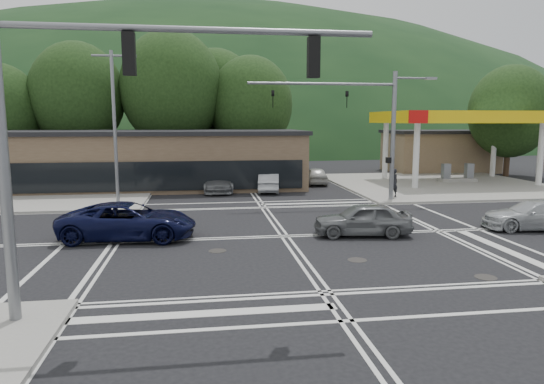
{
  "coord_description": "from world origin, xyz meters",
  "views": [
    {
      "loc": [
        -3.55,
        -20.45,
        5.03
      ],
      "look_at": [
        0.02,
        3.89,
        1.4
      ],
      "focal_mm": 32.0,
      "sensor_mm": 36.0,
      "label": 1
    }
  ],
  "objects": [
    {
      "name": "signal_mast_ne",
      "position": [
        6.95,
        8.2,
        5.07
      ],
      "size": [
        11.65,
        0.3,
        8.0
      ],
      "color": "slate",
      "rests_on": "ground"
    },
    {
      "name": "streetlight_nw",
      "position": [
        -8.44,
        9.0,
        5.05
      ],
      "size": [
        2.5,
        0.25,
        9.0
      ],
      "color": "slate",
      "rests_on": "ground"
    },
    {
      "name": "pedestrian",
      "position": [
        8.69,
        9.05,
        1.07
      ],
      "size": [
        0.76,
        0.6,
        1.84
      ],
      "primitive_type": "imported",
      "rotation": [
        0.0,
        0.0,
        3.41
      ],
      "color": "black",
      "rests_on": "sidewalk_ne"
    },
    {
      "name": "sidewalk_ne",
      "position": [
        15.0,
        15.0,
        0.07
      ],
      "size": [
        16.0,
        16.0,
        0.15
      ],
      "primitive_type": "cube",
      "color": "gray",
      "rests_on": "ground"
    },
    {
      "name": "signal_mast_sw",
      "position": [
        -6.39,
        -8.2,
        5.12
      ],
      "size": [
        9.14,
        0.28,
        8.0
      ],
      "color": "slate",
      "rests_on": "ground"
    },
    {
      "name": "car_northbound",
      "position": [
        -2.42,
        14.15,
        0.73
      ],
      "size": [
        2.05,
        5.03,
        1.46
      ],
      "primitive_type": "imported",
      "rotation": [
        0.0,
        0.0,
        -0.0
      ],
      "color": "slate",
      "rests_on": "ground"
    },
    {
      "name": "car_queue_a",
      "position": [
        1.19,
        13.5,
        0.67
      ],
      "size": [
        2.01,
        4.22,
        1.34
      ],
      "primitive_type": "imported",
      "rotation": [
        0.0,
        0.0,
        2.99
      ],
      "color": "#9DA0A4",
      "rests_on": "ground"
    },
    {
      "name": "tree_n_e",
      "position": [
        -2.0,
        28.0,
        7.14
      ],
      "size": [
        8.4,
        8.4,
        11.98
      ],
      "color": "#382619",
      "rests_on": "ground"
    },
    {
      "name": "car_silver_east",
      "position": [
        11.77,
        -0.3,
        0.68
      ],
      "size": [
        4.93,
        2.63,
        1.36
      ],
      "primitive_type": "imported",
      "rotation": [
        0.0,
        0.0,
        -1.73
      ],
      "color": "#B0B3B7",
      "rests_on": "ground"
    },
    {
      "name": "car_queue_b",
      "position": [
        5.5,
        17.12,
        0.67
      ],
      "size": [
        1.98,
        4.1,
        1.35
      ],
      "primitive_type": "imported",
      "rotation": [
        0.0,
        0.0,
        3.04
      ],
      "color": "#B4B5B0",
      "rests_on": "ground"
    },
    {
      "name": "tree_ne",
      "position": [
        24.0,
        20.0,
        5.84
      ],
      "size": [
        7.2,
        7.2,
        9.99
      ],
      "color": "#382619",
      "rests_on": "ground"
    },
    {
      "name": "car_blue_west",
      "position": [
        -6.69,
        0.5,
        0.79
      ],
      "size": [
        5.87,
        3.05,
        1.58
      ],
      "primitive_type": "imported",
      "rotation": [
        0.0,
        0.0,
        1.49
      ],
      "color": "black",
      "rests_on": "ground"
    },
    {
      "name": "gas_station_canopy",
      "position": [
        16.99,
        15.99,
        5.04
      ],
      "size": [
        12.32,
        8.34,
        5.75
      ],
      "color": "silver",
      "rests_on": "ground"
    },
    {
      "name": "tree_n_b",
      "position": [
        -6.0,
        24.0,
        7.79
      ],
      "size": [
        9.0,
        9.0,
        12.98
      ],
      "color": "#382619",
      "rests_on": "ground"
    },
    {
      "name": "tree_n_a",
      "position": [
        -14.0,
        24.0,
        7.14
      ],
      "size": [
        8.0,
        8.0,
        11.75
      ],
      "color": "#382619",
      "rests_on": "ground"
    },
    {
      "name": "sidewalk_nw",
      "position": [
        -15.0,
        15.0,
        0.07
      ],
      "size": [
        16.0,
        16.0,
        0.15
      ],
      "primitive_type": "cube",
      "color": "gray",
      "rests_on": "ground"
    },
    {
      "name": "car_grey_center",
      "position": [
        3.43,
        -0.3,
        0.73
      ],
      "size": [
        4.45,
        2.27,
        1.45
      ],
      "primitive_type": "imported",
      "rotation": [
        0.0,
        0.0,
        -1.7
      ],
      "color": "slate",
      "rests_on": "ground"
    },
    {
      "name": "commercial_row",
      "position": [
        -8.0,
        17.0,
        2.0
      ],
      "size": [
        24.0,
        8.0,
        4.0
      ],
      "primitive_type": "cube",
      "color": "brown",
      "rests_on": "ground"
    },
    {
      "name": "tree_n_c",
      "position": [
        1.0,
        24.0,
        6.49
      ],
      "size": [
        7.6,
        7.6,
        10.87
      ],
      "color": "#382619",
      "rests_on": "ground"
    },
    {
      "name": "convenience_store",
      "position": [
        20.0,
        25.0,
        1.9
      ],
      "size": [
        10.0,
        6.0,
        3.8
      ],
      "primitive_type": "cube",
      "color": "#846B4F",
      "rests_on": "ground"
    },
    {
      "name": "hill_north",
      "position": [
        0.0,
        90.0,
        0.0
      ],
      "size": [
        252.0,
        126.0,
        140.0
      ],
      "primitive_type": "ellipsoid",
      "color": "#173318",
      "rests_on": "ground"
    },
    {
      "name": "ground",
      "position": [
        0.0,
        0.0,
        0.0
      ],
      "size": [
        120.0,
        120.0,
        0.0
      ],
      "primitive_type": "plane",
      "color": "black",
      "rests_on": "ground"
    }
  ]
}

